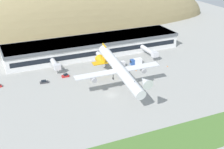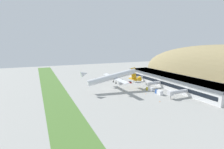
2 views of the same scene
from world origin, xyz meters
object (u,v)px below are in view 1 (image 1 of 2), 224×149
at_px(traffic_cone_0, 136,70).
at_px(jetway_2, 150,51).
at_px(terminal_building, 94,45).
at_px(fuel_truck, 136,61).
at_px(service_car_2, 65,76).
at_px(jetway_1, 103,58).
at_px(service_car_0, 44,82).
at_px(cargo_airplane, 119,70).
at_px(box_truck, 119,65).
at_px(jetway_0, 55,64).
at_px(traffic_cone_1, 167,66).

bearing_deg(traffic_cone_0, jetway_2, 40.94).
xyz_separation_m(terminal_building, fuel_truck, (15.79, -25.25, -3.85)).
height_order(service_car_2, fuel_truck, fuel_truck).
bearing_deg(jetway_1, service_car_0, -163.01).
bearing_deg(fuel_truck, terminal_building, 122.01).
height_order(service_car_0, fuel_truck, fuel_truck).
distance_m(fuel_truck, traffic_cone_0, 9.69).
xyz_separation_m(terminal_building, cargo_airplane, (-7.10, -51.47, 5.47)).
bearing_deg(service_car_0, jetway_2, 8.19).
bearing_deg(service_car_2, jetway_2, 6.94).
height_order(jetway_1, traffic_cone_0, jetway_1).
bearing_deg(box_truck, jetway_1, 131.96).
xyz_separation_m(terminal_building, jetway_2, (27.54, -19.70, -1.38)).
height_order(jetway_0, traffic_cone_0, jetway_0).
bearing_deg(traffic_cone_0, terminal_building, 108.55).
distance_m(jetway_2, service_car_0, 65.30).
xyz_separation_m(jetway_0, service_car_2, (2.62, -8.83, -3.30)).
distance_m(service_car_2, traffic_cone_1, 56.01).
height_order(cargo_airplane, service_car_2, cargo_airplane).
relative_size(cargo_airplane, traffic_cone_0, 88.13).
height_order(jetway_0, box_truck, jetway_0).
bearing_deg(box_truck, service_car_0, -175.47).
height_order(jetway_1, fuel_truck, jetway_1).
relative_size(service_car_0, traffic_cone_1, 7.28).
bearing_deg(cargo_airplane, jetway_1, 80.46).
relative_size(terminal_building, service_car_2, 29.02).
xyz_separation_m(terminal_building, traffic_cone_0, (11.33, -33.77, -5.09)).
bearing_deg(jetway_2, service_car_0, -171.81).
height_order(jetway_0, fuel_truck, jetway_0).
height_order(service_car_0, service_car_2, service_car_2).
distance_m(box_truck, traffic_cone_0, 10.20).
distance_m(jetway_1, traffic_cone_1, 36.04).
xyz_separation_m(jetway_2, traffic_cone_1, (2.20, -16.05, -3.71)).
distance_m(terminal_building, service_car_2, 36.79).
bearing_deg(traffic_cone_1, jetway_2, 97.79).
xyz_separation_m(jetway_0, traffic_cone_0, (39.40, -16.44, -3.71)).
bearing_deg(jetway_2, service_car_2, -173.06).
distance_m(service_car_0, fuel_truck, 52.94).
xyz_separation_m(cargo_airplane, service_car_2, (-18.35, 25.31, -10.15)).
relative_size(jetway_0, jetway_2, 0.73).
distance_m(service_car_0, box_truck, 42.41).
distance_m(terminal_building, jetway_1, 18.26).
relative_size(terminal_building, jetway_2, 6.50).
relative_size(cargo_airplane, traffic_cone_1, 88.13).
bearing_deg(fuel_truck, jetway_0, 169.75).
bearing_deg(service_car_2, jetway_1, 18.49).
xyz_separation_m(jetway_2, service_car_2, (-52.98, -6.45, -3.30)).
bearing_deg(cargo_airplane, fuel_truck, 48.88).
xyz_separation_m(jetway_1, box_truck, (6.75, -7.51, -2.56)).
distance_m(jetway_0, service_car_0, 15.09).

